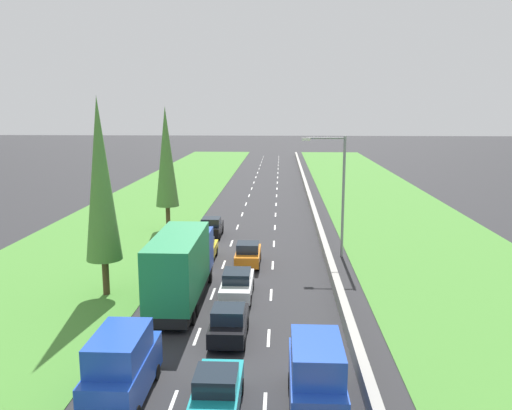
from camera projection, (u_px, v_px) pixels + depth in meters
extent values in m
plane|color=#28282B|center=(262.00, 200.00, 63.94)|extent=(300.00, 300.00, 0.00)
cube|color=#478433|center=(159.00, 199.00, 64.53)|extent=(14.00, 140.00, 0.04)
cube|color=#478433|center=(381.00, 201.00, 63.26)|extent=(14.00, 140.00, 0.04)
cube|color=#9E9B93|center=(309.00, 197.00, 63.59)|extent=(0.44, 120.00, 0.85)
cube|color=white|center=(172.00, 404.00, 19.82)|extent=(0.14, 2.00, 0.01)
cube|color=white|center=(197.00, 336.00, 25.71)|extent=(0.14, 2.00, 0.01)
cube|color=white|center=(213.00, 294.00, 31.60)|extent=(0.14, 2.00, 0.01)
cube|color=white|center=(224.00, 265.00, 37.50)|extent=(0.14, 2.00, 0.01)
cube|color=white|center=(231.00, 243.00, 43.39)|extent=(0.14, 2.00, 0.01)
cube|color=white|center=(237.00, 227.00, 49.28)|extent=(0.14, 2.00, 0.01)
cube|color=white|center=(242.00, 214.00, 55.18)|extent=(0.14, 2.00, 0.01)
cube|color=white|center=(246.00, 204.00, 61.07)|extent=(0.14, 2.00, 0.01)
cube|color=white|center=(249.00, 196.00, 66.96)|extent=(0.14, 2.00, 0.01)
cube|color=white|center=(252.00, 189.00, 72.86)|extent=(0.14, 2.00, 0.01)
cube|color=white|center=(254.00, 182.00, 78.75)|extent=(0.14, 2.00, 0.01)
cube|color=white|center=(256.00, 177.00, 84.64)|extent=(0.14, 2.00, 0.01)
cube|color=white|center=(258.00, 173.00, 90.54)|extent=(0.14, 2.00, 0.01)
cube|color=white|center=(259.00, 169.00, 96.43)|extent=(0.14, 2.00, 0.01)
cube|color=white|center=(260.00, 165.00, 102.32)|extent=(0.14, 2.00, 0.01)
cube|color=white|center=(261.00, 162.00, 108.22)|extent=(0.14, 2.00, 0.01)
cube|color=white|center=(262.00, 159.00, 114.11)|extent=(0.14, 2.00, 0.01)
cube|color=white|center=(263.00, 157.00, 120.00)|extent=(0.14, 2.00, 0.01)
cube|color=white|center=(265.00, 407.00, 19.65)|extent=(0.14, 2.00, 0.01)
cube|color=white|center=(269.00, 338.00, 25.55)|extent=(0.14, 2.00, 0.01)
cube|color=white|center=(271.00, 295.00, 31.44)|extent=(0.14, 2.00, 0.01)
cube|color=white|center=(273.00, 265.00, 37.33)|extent=(0.14, 2.00, 0.01)
cube|color=white|center=(274.00, 244.00, 43.23)|extent=(0.14, 2.00, 0.01)
cube|color=white|center=(275.00, 227.00, 49.12)|extent=(0.14, 2.00, 0.01)
cube|color=white|center=(276.00, 215.00, 55.01)|extent=(0.14, 2.00, 0.01)
cube|color=white|center=(276.00, 204.00, 60.91)|extent=(0.14, 2.00, 0.01)
cube|color=white|center=(277.00, 196.00, 66.80)|extent=(0.14, 2.00, 0.01)
cube|color=white|center=(277.00, 189.00, 72.69)|extent=(0.14, 2.00, 0.01)
cube|color=white|center=(277.00, 183.00, 78.59)|extent=(0.14, 2.00, 0.01)
cube|color=white|center=(278.00, 177.00, 84.48)|extent=(0.14, 2.00, 0.01)
cube|color=white|center=(278.00, 173.00, 90.37)|extent=(0.14, 2.00, 0.01)
cube|color=white|center=(278.00, 169.00, 96.27)|extent=(0.14, 2.00, 0.01)
cube|color=white|center=(278.00, 165.00, 102.16)|extent=(0.14, 2.00, 0.01)
cube|color=white|center=(278.00, 162.00, 108.05)|extent=(0.14, 2.00, 0.01)
cube|color=white|center=(279.00, 159.00, 113.95)|extent=(0.14, 2.00, 0.01)
cube|color=white|center=(279.00, 157.00, 119.84)|extent=(0.14, 2.00, 0.01)
cube|color=teal|center=(217.00, 394.00, 19.26)|extent=(1.68, 3.90, 0.76)
cube|color=#19232D|center=(216.00, 380.00, 18.84)|extent=(1.52, 1.60, 0.64)
cylinder|color=black|center=(202.00, 386.00, 20.55)|extent=(0.22, 0.64, 0.64)
cylinder|color=black|center=(241.00, 387.00, 20.48)|extent=(0.22, 0.64, 0.64)
cube|color=black|center=(229.00, 325.00, 25.34)|extent=(1.68, 3.90, 0.76)
cube|color=#19232D|center=(228.00, 314.00, 24.92)|extent=(1.52, 1.60, 0.64)
cylinder|color=black|center=(217.00, 322.00, 26.63)|extent=(0.22, 0.64, 0.64)
cylinder|color=black|center=(246.00, 323.00, 26.56)|extent=(0.22, 0.64, 0.64)
cylinder|color=black|center=(210.00, 343.00, 24.25)|extent=(0.22, 0.64, 0.64)
cylinder|color=black|center=(243.00, 344.00, 24.18)|extent=(0.22, 0.64, 0.64)
cube|color=#1E47B7|center=(123.00, 374.00, 20.02)|extent=(1.90, 4.90, 1.40)
cube|color=#1E47B7|center=(119.00, 347.00, 19.50)|extent=(1.80, 3.10, 1.10)
cylinder|color=black|center=(114.00, 371.00, 21.68)|extent=(0.22, 0.64, 0.64)
cylinder|color=black|center=(156.00, 372.00, 21.60)|extent=(0.22, 0.64, 0.64)
cube|color=white|center=(237.00, 286.00, 31.00)|extent=(1.76, 4.50, 0.72)
cube|color=#19232D|center=(237.00, 276.00, 30.73)|extent=(1.56, 1.90, 0.60)
cylinder|color=black|center=(226.00, 284.00, 32.47)|extent=(0.22, 0.64, 0.64)
cylinder|color=black|center=(252.00, 284.00, 32.39)|extent=(0.22, 0.64, 0.64)
cylinder|color=black|center=(221.00, 300.00, 29.73)|extent=(0.22, 0.64, 0.64)
cylinder|color=black|center=(249.00, 300.00, 29.65)|extent=(0.22, 0.64, 0.64)
cube|color=#1E47B7|center=(316.00, 384.00, 19.29)|extent=(1.90, 4.90, 1.40)
cube|color=#1E47B7|center=(317.00, 357.00, 18.76)|extent=(1.80, 3.10, 1.10)
cylinder|color=black|center=(291.00, 380.00, 20.95)|extent=(0.22, 0.64, 0.64)
cylinder|color=black|center=(335.00, 381.00, 20.86)|extent=(0.22, 0.64, 0.64)
cube|color=black|center=(183.00, 291.00, 30.30)|extent=(2.20, 9.40, 0.56)
cube|color=#1E47B7|center=(193.00, 249.00, 33.56)|extent=(2.40, 2.20, 2.50)
cube|color=#1E7F47|center=(178.00, 265.00, 28.87)|extent=(2.44, 7.20, 3.30)
cylinder|color=black|center=(175.00, 278.00, 33.64)|extent=(0.22, 0.64, 0.64)
cylinder|color=black|center=(210.00, 278.00, 33.54)|extent=(0.22, 0.64, 0.64)
cylinder|color=black|center=(155.00, 310.00, 28.26)|extent=(0.22, 0.64, 0.64)
cylinder|color=black|center=(196.00, 311.00, 28.16)|extent=(0.22, 0.64, 0.64)
cylinder|color=black|center=(150.00, 318.00, 27.20)|extent=(0.22, 0.64, 0.64)
cylinder|color=black|center=(193.00, 319.00, 27.10)|extent=(0.22, 0.64, 0.64)
cube|color=yellow|center=(203.00, 252.00, 38.36)|extent=(1.76, 4.50, 0.72)
cube|color=#19232D|center=(202.00, 243.00, 38.10)|extent=(1.56, 1.90, 0.60)
cylinder|color=black|center=(195.00, 251.00, 39.84)|extent=(0.22, 0.64, 0.64)
cylinder|color=black|center=(216.00, 251.00, 39.76)|extent=(0.22, 0.64, 0.64)
cylinder|color=black|center=(189.00, 262.00, 37.10)|extent=(0.22, 0.64, 0.64)
cylinder|color=black|center=(211.00, 262.00, 37.02)|extent=(0.22, 0.64, 0.64)
cube|color=orange|center=(248.00, 256.00, 37.20)|extent=(1.68, 3.90, 0.76)
cube|color=#19232D|center=(248.00, 247.00, 36.78)|extent=(1.52, 1.60, 0.64)
cylinder|color=black|center=(239.00, 256.00, 38.49)|extent=(0.22, 0.64, 0.64)
cylinder|color=black|center=(260.00, 256.00, 38.42)|extent=(0.22, 0.64, 0.64)
cylinder|color=black|center=(236.00, 266.00, 36.12)|extent=(0.22, 0.64, 0.64)
cylinder|color=black|center=(258.00, 266.00, 36.05)|extent=(0.22, 0.64, 0.64)
cube|color=black|center=(212.00, 229.00, 45.58)|extent=(1.68, 3.90, 0.76)
cube|color=#19232D|center=(211.00, 221.00, 45.16)|extent=(1.52, 1.60, 0.64)
cylinder|color=black|center=(205.00, 230.00, 46.87)|extent=(0.22, 0.64, 0.64)
cylinder|color=black|center=(222.00, 230.00, 46.80)|extent=(0.22, 0.64, 0.64)
cylinder|color=black|center=(201.00, 236.00, 44.50)|extent=(0.22, 0.64, 0.64)
cylinder|color=black|center=(219.00, 236.00, 44.42)|extent=(0.22, 0.64, 0.64)
cylinder|color=#4C3823|center=(106.00, 277.00, 31.29)|extent=(0.40, 0.40, 2.20)
cone|color=#4C7F38|center=(101.00, 179.00, 30.22)|extent=(2.09, 2.09, 9.51)
cylinder|color=#4C3823|center=(168.00, 218.00, 48.21)|extent=(0.40, 0.40, 2.20)
cone|color=#4C7F38|center=(166.00, 157.00, 47.20)|extent=(2.08, 2.08, 8.97)
cylinder|color=gray|center=(343.00, 198.00, 38.75)|extent=(0.20, 0.20, 9.00)
cylinder|color=gray|center=(326.00, 138.00, 38.03)|extent=(2.80, 0.12, 0.12)
cube|color=silver|center=(306.00, 139.00, 38.11)|extent=(0.60, 0.28, 0.20)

